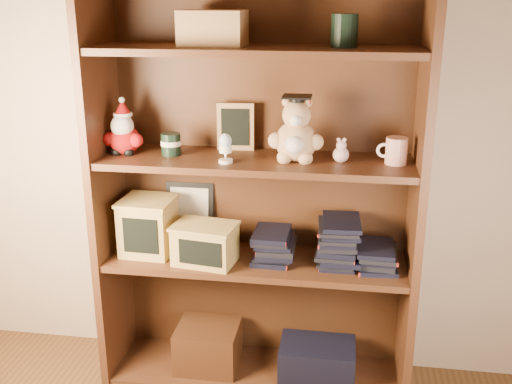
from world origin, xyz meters
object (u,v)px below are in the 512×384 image
Objects in this scene: treats_box at (148,225)px; bookcase at (257,198)px; teacher_mug at (396,151)px; grad_teddy_bear at (296,136)px.

bookcase is at bearing 6.94° from treats_box.
bookcase is 14.84× the size of teacher_mug.
bookcase is 0.44m from treats_box.
treats_box is at bearing 179.37° from grad_teddy_bear.
grad_teddy_bear is 1.10× the size of treats_box.
teacher_mug is at bearing 1.19° from grad_teddy_bear.
bookcase is at bearing 158.72° from grad_teddy_bear.
bookcase reaches higher than grad_teddy_bear.
teacher_mug is (0.35, 0.01, -0.04)m from grad_teddy_bear.
grad_teddy_bear reaches higher than treats_box.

